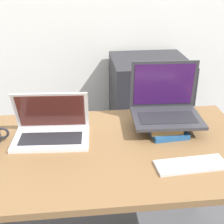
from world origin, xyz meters
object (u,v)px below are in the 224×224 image
object	(u,v)px
laptop_left	(51,129)
mini_fridge	(147,111)
book_stack	(163,125)
laptop_on_books	(166,106)
wireless_keyboard	(191,165)

from	to	relation	value
laptop_left	mini_fridge	bearing A→B (deg)	50.94
book_stack	mini_fridge	size ratio (longest dim) A/B	0.30
book_stack	laptop_on_books	size ratio (longest dim) A/B	0.71
book_stack	laptop_left	bearing A→B (deg)	-178.35
mini_fridge	laptop_on_books	bearing A→B (deg)	-96.59
laptop_on_books	mini_fridge	xyz separation A→B (m)	(0.09, 0.76, -0.39)
laptop_left	wireless_keyboard	xyz separation A→B (m)	(0.60, -0.30, -0.04)
book_stack	wireless_keyboard	distance (m)	0.32
laptop_left	wireless_keyboard	bearing A→B (deg)	-26.96
laptop_left	wireless_keyboard	size ratio (longest dim) A/B	1.21
wireless_keyboard	mini_fridge	size ratio (longest dim) A/B	0.37
laptop_left	laptop_on_books	world-z (taller)	laptop_on_books
laptop_on_books	mini_fridge	size ratio (longest dim) A/B	0.42
laptop_left	wireless_keyboard	world-z (taller)	laptop_left
laptop_left	laptop_on_books	xyz separation A→B (m)	(0.58, 0.06, 0.07)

